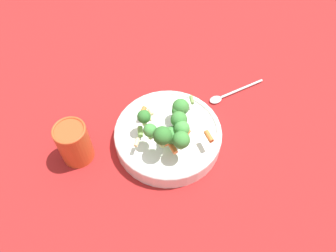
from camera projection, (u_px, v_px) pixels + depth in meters
ground_plane at (168, 141)px, 0.84m from camera, size 3.00×3.00×0.00m
bowl at (168, 135)px, 0.82m from camera, size 0.27×0.27×0.05m
pasta_salad at (171, 126)px, 0.75m from camera, size 0.21×0.19×0.09m
cup at (74, 143)px, 0.77m from camera, size 0.08×0.08×0.11m
spoon at (227, 95)px, 0.92m from camera, size 0.18×0.06×0.01m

